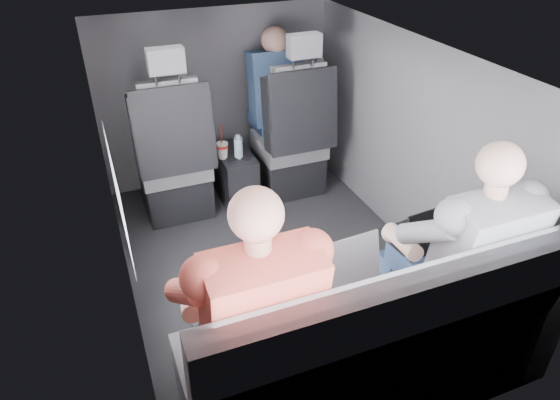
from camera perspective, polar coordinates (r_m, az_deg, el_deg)
name	(u,v)px	position (r m, az deg, el deg)	size (l,w,h in m)	color
floor	(277,265)	(3.23, -0.29, -7.42)	(2.60, 2.60, 0.00)	black
ceiling	(277,54)	(2.60, -0.38, 16.31)	(2.60, 2.60, 0.00)	#B2B2AD
panel_left	(115,204)	(2.70, -18.38, -0.43)	(0.02, 2.60, 1.35)	#56565B
panel_right	(410,147)	(3.25, 14.66, 5.85)	(0.02, 2.60, 1.35)	#56565B
panel_front	(216,98)	(3.99, -7.33, 11.47)	(1.80, 0.02, 1.35)	#56565B
panel_back	(407,331)	(1.94, 14.33, -14.34)	(1.80, 0.02, 1.35)	#56565B
side_window	(118,194)	(2.33, -18.06, 0.69)	(0.02, 0.75, 0.42)	white
seatbelt	(302,102)	(3.52, 2.54, 11.10)	(0.05, 0.01, 0.65)	black
front_seat_left	(174,165)	(3.60, -11.98, 3.92)	(0.52, 0.58, 1.26)	black
front_seat_right	(292,145)	(3.82, 1.36, 6.34)	(0.52, 0.58, 1.26)	black
center_console	(235,176)	(3.81, -5.16, 2.76)	(0.24, 0.48, 0.41)	black
rear_bench	(365,353)	(2.34, 9.72, -16.82)	(1.60, 0.57, 0.92)	slate
soda_cup	(222,150)	(3.62, -6.60, 5.73)	(0.09, 0.09, 0.26)	white
water_bottle	(238,147)	(3.61, -4.78, 6.01)	(0.06, 0.06, 0.18)	#A6CBE2
laptop_white	(234,283)	(2.16, -5.27, -9.40)	(0.35, 0.38, 0.22)	white
laptop_silver	(333,266)	(2.23, 6.11, -7.55)	(0.36, 0.33, 0.25)	#B5B5BA
laptop_black	(423,233)	(2.53, 15.98, -3.60)	(0.34, 0.32, 0.23)	black
passenger_rear_left	(251,313)	(2.00, -3.37, -12.75)	(0.53, 0.64, 1.26)	#2E2F33
passenger_rear_right	(457,255)	(2.41, 19.62, -5.99)	(0.52, 0.63, 1.25)	navy
passenger_front_right	(275,90)	(3.90, -0.58, 12.42)	(0.40, 0.40, 0.79)	navy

